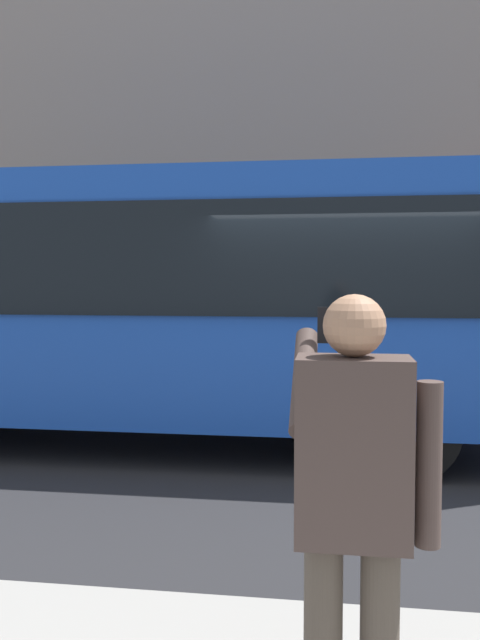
% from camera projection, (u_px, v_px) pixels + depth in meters
% --- Properties ---
extents(ground_plane, '(60.00, 60.00, 0.00)m').
position_uv_depth(ground_plane, '(341.00, 458.00, 7.04)').
color(ground_plane, '#232326').
extents(building_facade_far, '(28.00, 1.55, 12.00)m').
position_uv_depth(building_facade_far, '(342.00, 77.00, 13.39)').
color(building_facade_far, gray).
rests_on(building_facade_far, ground_plane).
extents(red_bus, '(9.05, 2.54, 3.08)m').
position_uv_depth(red_bus, '(132.00, 298.00, 7.69)').
color(red_bus, '#1947AD').
rests_on(red_bus, ground_plane).
extents(pedestrian_photographer, '(0.53, 0.52, 1.70)m').
position_uv_depth(pedestrian_photographer, '(354.00, 494.00, 2.35)').
color(pedestrian_photographer, '#4C4238').
rests_on(pedestrian_photographer, sidewalk_curb).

